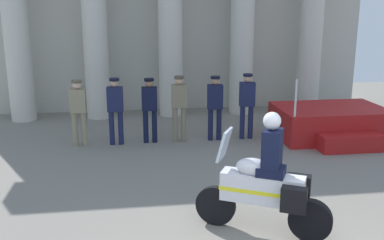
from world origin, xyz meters
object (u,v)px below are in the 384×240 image
(officer_in_row_0, at_px, (78,108))
(officer_in_row_5, at_px, (247,101))
(officer_in_row_4, at_px, (215,103))
(officer_in_row_3, at_px, (179,103))
(officer_in_row_2, at_px, (150,105))
(motorcycle_with_rider, at_px, (267,184))
(officer_in_row_1, at_px, (115,106))
(reviewing_stand, at_px, (331,123))

(officer_in_row_0, relative_size, officer_in_row_5, 0.97)
(officer_in_row_0, distance_m, officer_in_row_4, 3.38)
(officer_in_row_3, relative_size, officer_in_row_4, 1.02)
(officer_in_row_2, height_order, motorcycle_with_rider, motorcycle_with_rider)
(officer_in_row_1, distance_m, motorcycle_with_rider, 5.38)
(officer_in_row_3, bearing_deg, officer_in_row_0, 4.13)
(reviewing_stand, relative_size, officer_in_row_4, 1.67)
(officer_in_row_4, xyz_separation_m, officer_in_row_5, (0.84, 0.01, 0.03))
(officer_in_row_2, bearing_deg, reviewing_stand, -179.18)
(reviewing_stand, bearing_deg, officer_in_row_2, 177.01)
(officer_in_row_0, relative_size, officer_in_row_4, 0.99)
(officer_in_row_5, bearing_deg, reviewing_stand, 177.65)
(officer_in_row_0, relative_size, officer_in_row_3, 0.97)
(officer_in_row_3, bearing_deg, reviewing_stand, -179.39)
(officer_in_row_1, bearing_deg, officer_in_row_4, -175.42)
(officer_in_row_1, relative_size, motorcycle_with_rider, 0.88)
(officer_in_row_5, height_order, motorcycle_with_rider, motorcycle_with_rider)
(reviewing_stand, distance_m, officer_in_row_2, 4.73)
(officer_in_row_3, bearing_deg, officer_in_row_4, -175.90)
(officer_in_row_3, bearing_deg, officer_in_row_5, -175.64)
(reviewing_stand, height_order, motorcycle_with_rider, motorcycle_with_rider)
(officer_in_row_0, distance_m, officer_in_row_2, 1.73)
(officer_in_row_4, bearing_deg, officer_in_row_5, -175.36)
(officer_in_row_1, distance_m, officer_in_row_5, 3.32)
(officer_in_row_2, bearing_deg, officer_in_row_5, -176.36)
(officer_in_row_3, height_order, officer_in_row_4, officer_in_row_3)
(officer_in_row_2, height_order, officer_in_row_3, officer_in_row_3)
(officer_in_row_4, bearing_deg, motorcycle_with_rider, 92.05)
(officer_in_row_3, xyz_separation_m, officer_in_row_5, (1.75, 0.02, 0.01))
(motorcycle_with_rider, bearing_deg, officer_in_row_3, -53.14)
(officer_in_row_2, xyz_separation_m, motorcycle_with_rider, (1.50, -4.89, -0.17))
(officer_in_row_0, xyz_separation_m, officer_in_row_4, (3.38, 0.02, 0.01))
(officer_in_row_5, bearing_deg, officer_in_row_2, 3.64)
(reviewing_stand, relative_size, officer_in_row_2, 1.69)
(officer_in_row_2, relative_size, officer_in_row_4, 0.99)
(officer_in_row_1, xyz_separation_m, officer_in_row_3, (1.58, 0.03, 0.01))
(officer_in_row_1, bearing_deg, officer_in_row_0, 2.84)
(officer_in_row_2, bearing_deg, officer_in_row_4, -176.86)
(officer_in_row_2, distance_m, officer_in_row_5, 2.48)
(officer_in_row_2, distance_m, motorcycle_with_rider, 5.12)
(officer_in_row_5, bearing_deg, officer_in_row_4, 4.64)
(officer_in_row_0, relative_size, motorcycle_with_rider, 0.86)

